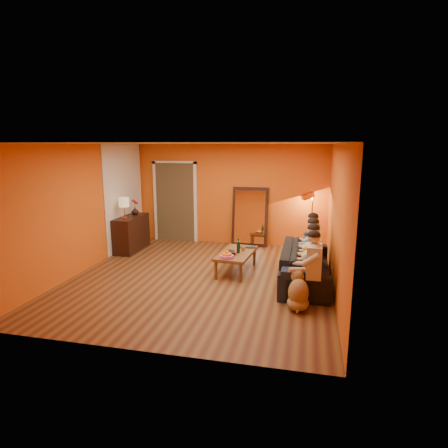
% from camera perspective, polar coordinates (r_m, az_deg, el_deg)
% --- Properties ---
extents(room_shell, '(5.00, 5.50, 2.60)m').
position_cam_1_polar(room_shell, '(7.48, -2.84, 2.17)').
color(room_shell, brown).
rests_on(room_shell, ground).
extents(white_accent, '(0.02, 1.90, 2.58)m').
position_cam_1_polar(white_accent, '(9.67, -14.94, 4.01)').
color(white_accent, white).
rests_on(white_accent, wall_left).
extents(doorway_recess, '(1.06, 0.30, 2.10)m').
position_cam_1_polar(doorway_recess, '(10.29, -7.20, 3.37)').
color(doorway_recess, '#3F2D19').
rests_on(doorway_recess, floor).
extents(door_jamb_left, '(0.08, 0.06, 2.20)m').
position_cam_1_polar(door_jamb_left, '(10.39, -10.39, 3.35)').
color(door_jamb_left, white).
rests_on(door_jamb_left, wall_back).
extents(door_jamb_right, '(0.08, 0.06, 2.20)m').
position_cam_1_polar(door_jamb_right, '(10.00, -4.36, 3.18)').
color(door_jamb_right, white).
rests_on(door_jamb_right, wall_back).
extents(door_header, '(1.22, 0.06, 0.08)m').
position_cam_1_polar(door_header, '(10.08, -7.60, 9.30)').
color(door_header, white).
rests_on(door_header, wall_back).
extents(mirror_frame, '(0.92, 0.27, 1.51)m').
position_cam_1_polar(mirror_frame, '(9.64, 3.97, 1.11)').
color(mirror_frame, black).
rests_on(mirror_frame, floor).
extents(mirror_glass, '(0.78, 0.21, 1.35)m').
position_cam_1_polar(mirror_glass, '(9.60, 3.93, 1.07)').
color(mirror_glass, white).
rests_on(mirror_glass, mirror_frame).
extents(sideboard, '(0.44, 1.18, 0.85)m').
position_cam_1_polar(sideboard, '(9.54, -13.91, -1.39)').
color(sideboard, black).
rests_on(sideboard, floor).
extents(table_lamp, '(0.24, 0.24, 0.51)m').
position_cam_1_polar(table_lamp, '(9.15, -14.95, 2.34)').
color(table_lamp, beige).
rests_on(table_lamp, sideboard).
extents(sofa, '(2.28, 0.89, 0.67)m').
position_cam_1_polar(sofa, '(7.37, 12.31, -6.00)').
color(sofa, black).
rests_on(sofa, floor).
extents(coffee_table, '(0.74, 1.27, 0.42)m').
position_cam_1_polar(coffee_table, '(7.74, 1.88, -5.80)').
color(coffee_table, brown).
rests_on(coffee_table, floor).
extents(floor_lamp, '(0.36, 0.33, 1.44)m').
position_cam_1_polar(floor_lamp, '(9.27, 13.20, 0.12)').
color(floor_lamp, '#AE6C33').
rests_on(floor_lamp, floor).
extents(dog, '(0.46, 0.60, 0.63)m').
position_cam_1_polar(dog, '(6.14, 11.29, -9.81)').
color(dog, '#A97A4C').
rests_on(dog, floor).
extents(person_far_left, '(0.70, 0.44, 1.22)m').
position_cam_1_polar(person_far_left, '(6.34, 13.49, -6.41)').
color(person_far_left, beige).
rests_on(person_far_left, sofa).
extents(person_mid_left, '(0.70, 0.44, 1.22)m').
position_cam_1_polar(person_mid_left, '(6.86, 13.45, -4.99)').
color(person_mid_left, '#FDCB54').
rests_on(person_mid_left, sofa).
extents(person_mid_right, '(0.70, 0.44, 1.22)m').
position_cam_1_polar(person_mid_right, '(7.39, 13.43, -3.76)').
color(person_mid_right, '#8FBDDD').
rests_on(person_mid_right, sofa).
extents(person_far_right, '(0.70, 0.44, 1.22)m').
position_cam_1_polar(person_far_right, '(7.92, 13.40, -2.70)').
color(person_far_right, '#35363B').
rests_on(person_far_right, sofa).
extents(fruit_bowl, '(0.26, 0.26, 0.16)m').
position_cam_1_polar(fruit_bowl, '(7.25, 0.44, -4.62)').
color(fruit_bowl, '#E751A7').
rests_on(fruit_bowl, coffee_table).
extents(wine_bottle, '(0.07, 0.07, 0.31)m').
position_cam_1_polar(wine_bottle, '(7.58, 2.20, -3.31)').
color(wine_bottle, black).
rests_on(wine_bottle, coffee_table).
extents(tumbler, '(0.12, 0.12, 0.09)m').
position_cam_1_polar(tumbler, '(7.76, 2.93, -3.81)').
color(tumbler, '#B27F3F').
rests_on(tumbler, coffee_table).
extents(laptop, '(0.37, 0.26, 0.03)m').
position_cam_1_polar(laptop, '(7.98, 3.64, -3.60)').
color(laptop, black).
rests_on(laptop, coffee_table).
extents(book_lower, '(0.21, 0.27, 0.02)m').
position_cam_1_polar(book_lower, '(7.52, 0.25, -4.55)').
color(book_lower, black).
rests_on(book_lower, coffee_table).
extents(book_mid, '(0.25, 0.29, 0.02)m').
position_cam_1_polar(book_mid, '(7.53, 0.34, -4.37)').
color(book_mid, '#B01423').
rests_on(book_mid, book_lower).
extents(book_upper, '(0.23, 0.27, 0.02)m').
position_cam_1_polar(book_upper, '(7.50, 0.23, -4.26)').
color(book_upper, black).
rests_on(book_upper, book_mid).
extents(vase, '(0.18, 0.18, 0.19)m').
position_cam_1_polar(vase, '(9.66, -13.40, 1.95)').
color(vase, black).
rests_on(vase, sideboard).
extents(flowers, '(0.17, 0.17, 0.39)m').
position_cam_1_polar(flowers, '(9.63, -13.46, 3.24)').
color(flowers, '#B01423').
rests_on(flowers, vase).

